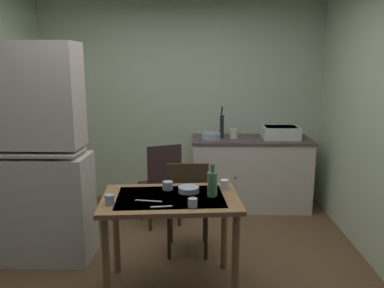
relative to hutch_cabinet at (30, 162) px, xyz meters
The scene contains 19 objects.
ground_plane 1.60m from the hutch_cabinet, 14.21° to the right, with size 5.07×5.07×0.00m, color brown.
wall_back 2.20m from the hutch_cabinet, 54.35° to the left, with size 3.72×0.10×2.59m, color beige.
hutch_cabinet is the anchor object (origin of this frame).
counter_cabinet 2.61m from the hutch_cabinet, 32.86° to the left, with size 1.46×0.64×0.89m.
sink_basin 2.87m from the hutch_cabinet, 29.03° to the left, with size 0.44×0.34×0.15m.
hand_pump 2.30m from the hutch_cabinet, 38.77° to the left, with size 0.05×0.27×0.39m.
mixing_bowl_counter 2.13m from the hutch_cabinet, 39.07° to the left, with size 0.24×0.24×0.08m, color #9EB2C6.
stoneware_crock 2.38m from the hutch_cabinet, 35.41° to the left, with size 0.10×0.10×0.12m, color beige.
dining_table 1.41m from the hutch_cabinet, 19.91° to the right, with size 1.11×0.78×0.78m.
chair_far_side 1.48m from the hutch_cabinet, ahead, with size 0.41×0.41×0.93m.
chair_by_counter 1.41m from the hutch_cabinet, 35.28° to the left, with size 0.53×0.53×0.94m.
serving_bowl_wide 1.49m from the hutch_cabinet, 13.77° to the right, with size 0.17×0.17×0.04m, color #9EB2C6.
mug_dark 1.09m from the hutch_cabinet, 36.76° to the right, with size 0.07×0.07×0.08m, color #9EB2C6.
mug_tall 1.31m from the hutch_cabinet, 13.10° to the right, with size 0.09×0.09×0.07m, color #9EB2C6.
teacup_cream 1.63m from the hutch_cabinet, 24.83° to the right, with size 0.07×0.07×0.07m, color #9EB2C6.
teacup_mint 1.75m from the hutch_cabinet, ahead, with size 0.07×0.07×0.08m, color white.
glass_bottle 1.68m from the hutch_cabinet, 15.20° to the right, with size 0.08×0.08×0.26m.
table_knife 1.29m from the hutch_cabinet, 26.50° to the right, with size 0.21×0.02×0.01m, color silver.
teaspoon_near_bowl 1.44m from the hutch_cabinet, 28.76° to the right, with size 0.16×0.02×0.01m, color beige.
Camera 1 is at (0.27, -2.99, 1.79)m, focal length 36.12 mm.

